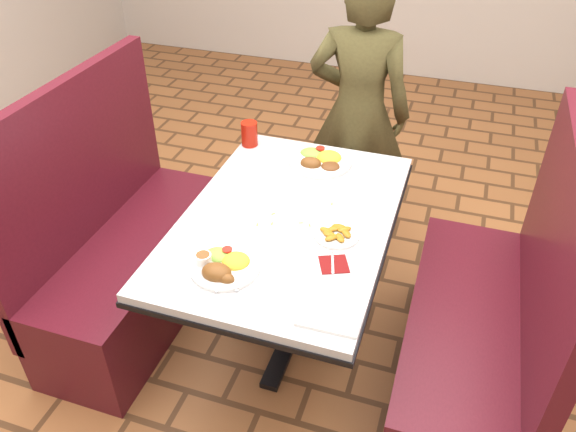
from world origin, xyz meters
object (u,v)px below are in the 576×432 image
(booth_bench_right, at_px, (476,337))
(diner_person, at_px, (358,113))
(plantain_plate, at_px, (337,234))
(far_dinner_plate, at_px, (321,158))
(booth_bench_left, at_px, (129,256))
(near_dinner_plate, at_px, (223,263))
(dining_table, at_px, (288,235))
(red_tumbler, at_px, (249,134))

(booth_bench_right, relative_size, diner_person, 0.80)
(plantain_plate, bearing_deg, far_dinner_plate, 112.04)
(booth_bench_left, bearing_deg, diner_person, 49.03)
(near_dinner_plate, height_order, plantain_plate, near_dinner_plate)
(dining_table, bearing_deg, far_dinner_plate, 88.50)
(dining_table, distance_m, red_tumbler, 0.63)
(booth_bench_left, relative_size, near_dinner_plate, 4.88)
(diner_person, xyz_separation_m, red_tumbler, (-0.42, -0.50, 0.06))
(booth_bench_left, distance_m, far_dinner_plate, 1.02)
(dining_table, height_order, booth_bench_left, booth_bench_left)
(dining_table, height_order, red_tumbler, red_tumbler)
(booth_bench_left, height_order, plantain_plate, booth_bench_left)
(near_dinner_plate, relative_size, far_dinner_plate, 0.88)
(far_dinner_plate, bearing_deg, diner_person, 84.78)
(booth_bench_right, xyz_separation_m, near_dinner_plate, (-0.91, -0.37, 0.45))
(booth_bench_left, distance_m, plantain_plate, 1.10)
(diner_person, relative_size, red_tumbler, 12.90)
(booth_bench_left, relative_size, red_tumbler, 10.31)
(near_dinner_plate, bearing_deg, booth_bench_left, 151.62)
(near_dinner_plate, xyz_separation_m, far_dinner_plate, (0.13, 0.80, -0.00))
(plantain_plate, distance_m, red_tumbler, 0.80)
(near_dinner_plate, distance_m, far_dinner_plate, 0.81)
(diner_person, distance_m, plantain_plate, 1.07)
(booth_bench_left, height_order, diner_person, diner_person)
(booth_bench_left, height_order, far_dinner_plate, booth_bench_left)
(booth_bench_left, xyz_separation_m, plantain_plate, (1.01, -0.06, 0.43))
(dining_table, xyz_separation_m, diner_person, (0.06, 0.99, 0.10))
(booth_bench_right, bearing_deg, plantain_plate, -173.72)
(dining_table, distance_m, booth_bench_left, 0.86)
(dining_table, relative_size, booth_bench_left, 1.01)
(booth_bench_left, bearing_deg, red_tumbler, 48.10)
(near_dinner_plate, bearing_deg, dining_table, 72.83)
(diner_person, height_order, far_dinner_plate, diner_person)
(near_dinner_plate, relative_size, red_tumbler, 2.11)
(booth_bench_right, bearing_deg, far_dinner_plate, 151.07)
(dining_table, relative_size, red_tumbler, 10.42)
(dining_table, relative_size, plantain_plate, 7.04)
(dining_table, bearing_deg, red_tumbler, 125.85)
(plantain_plate, bearing_deg, booth_bench_right, 6.28)
(dining_table, distance_m, booth_bench_right, 0.86)
(booth_bench_right, xyz_separation_m, diner_person, (-0.74, 0.99, 0.42))
(dining_table, bearing_deg, plantain_plate, -16.76)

